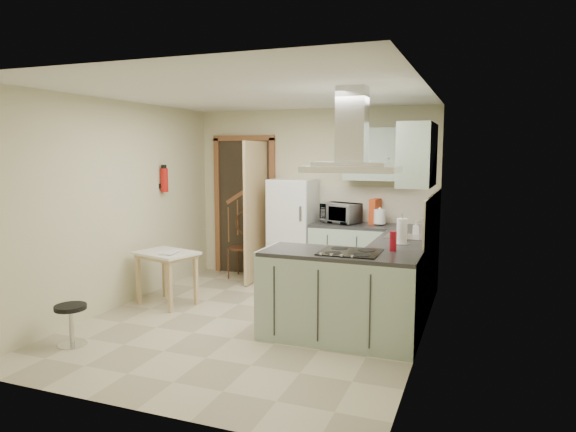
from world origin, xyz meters
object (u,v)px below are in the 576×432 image
at_px(fridge, 293,231).
at_px(bentwood_chair, 243,248).
at_px(extractor_hood, 351,169).
at_px(drop_leaf_table, 167,278).
at_px(peninsula, 340,296).
at_px(stool, 71,325).
at_px(microwave, 341,213).

height_order(fridge, bentwood_chair, fridge).
height_order(extractor_hood, drop_leaf_table, extractor_hood).
relative_size(fridge, extractor_hood, 1.67).
height_order(peninsula, drop_leaf_table, peninsula).
bearing_deg(drop_leaf_table, fridge, 71.28).
bearing_deg(fridge, drop_leaf_table, -124.62).
relative_size(peninsula, extractor_hood, 1.72).
xyz_separation_m(fridge, extractor_hood, (1.32, -1.98, 0.97)).
relative_size(drop_leaf_table, stool, 1.74).
distance_m(extractor_hood, stool, 3.13).
relative_size(peninsula, stool, 3.81).
bearing_deg(microwave, stool, -101.84).
bearing_deg(stool, drop_leaf_table, 85.90).
xyz_separation_m(drop_leaf_table, bentwood_chair, (0.28, 1.57, 0.12)).
distance_m(extractor_hood, drop_leaf_table, 2.81).
relative_size(stool, microwave, 0.81).
bearing_deg(extractor_hood, fridge, 123.79).
bearing_deg(extractor_hood, stool, -156.86).
height_order(drop_leaf_table, stool, drop_leaf_table).
distance_m(peninsula, bentwood_chair, 2.83).
distance_m(fridge, microwave, 0.75).
xyz_separation_m(fridge, peninsula, (1.22, -1.98, -0.30)).
bearing_deg(microwave, fridge, -157.38).
relative_size(bentwood_chair, microwave, 1.82).
bearing_deg(drop_leaf_table, bentwood_chair, 95.74).
height_order(stool, microwave, microwave).
bearing_deg(peninsula, stool, -156.00).
bearing_deg(peninsula, microwave, 104.84).
distance_m(peninsula, stool, 2.66).
bearing_deg(peninsula, drop_leaf_table, 169.97).
bearing_deg(stool, bentwood_chair, 82.77).
bearing_deg(microwave, drop_leaf_table, -118.34).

